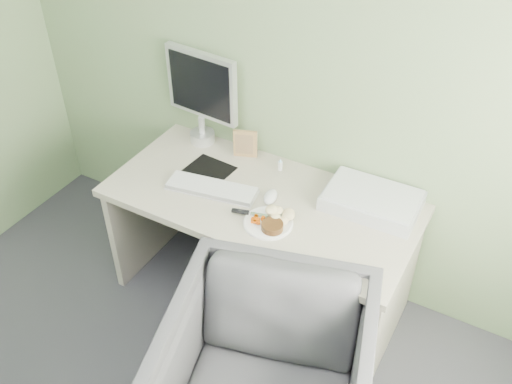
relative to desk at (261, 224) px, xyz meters
The scene contains 15 objects.
wall_back 0.89m from the desk, 90.00° to the left, with size 3.50×3.50×0.00m, color #69845C.
desk is the anchor object (origin of this frame).
plate 0.28m from the desk, 51.14° to the right, with size 0.24×0.24×0.01m, color white.
steak 0.33m from the desk, 49.09° to the right, with size 0.11×0.11×0.03m, color black.
potato_pile 0.29m from the desk, 34.74° to the right, with size 0.11×0.08×0.06m, color tan.
carrot_heap 0.29m from the desk, 67.04° to the right, with size 0.06×0.05×0.04m, color #D85004.
steak_knife 0.26m from the desk, 85.47° to the right, with size 0.22×0.08×0.02m.
mousepad 0.41m from the desk, 169.31° to the left, with size 0.24×0.21×0.00m, color black.
keyboard 0.33m from the desk, 164.36° to the right, with size 0.47×0.14×0.02m, color white.
computer_mouse 0.21m from the desk, ahead, with size 0.07×0.12×0.04m, color white.
photo_frame 0.47m from the desk, 131.97° to the left, with size 0.13×0.02×0.17m, color olive.
eyedrop_bottle 0.34m from the desk, 95.57° to the left, with size 0.02×0.02×0.07m.
scanner 0.60m from the desk, 22.11° to the left, with size 0.47×0.31×0.07m, color #AEB2B5.
monitor 0.80m from the desk, 150.23° to the left, with size 0.46×0.14×0.55m.
desk_chair 0.85m from the desk, 59.25° to the right, with size 0.84×0.87×0.79m, color #35353A.
Camera 1 is at (1.08, -0.36, 2.57)m, focal length 40.00 mm.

